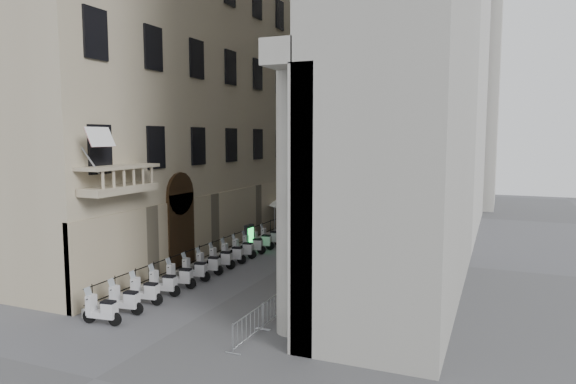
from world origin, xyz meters
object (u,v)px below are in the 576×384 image
object	(u,v)px
street_lamp	(285,181)
pedestrian_a	(365,216)
info_kiosk	(249,238)
scooter_0	(103,325)
pedestrian_b	(381,208)
security_tent	(299,200)

from	to	relation	value
street_lamp	pedestrian_a	size ratio (longest dim) A/B	4.62
info_kiosk	pedestrian_a	distance (m)	13.72
scooter_0	pedestrian_a	bearing A→B (deg)	-15.22
pedestrian_b	info_kiosk	bearing A→B (deg)	111.26
pedestrian_b	security_tent	bearing A→B (deg)	105.39
scooter_0	street_lamp	distance (m)	18.87
street_lamp	pedestrian_b	world-z (taller)	street_lamp
scooter_0	street_lamp	world-z (taller)	street_lamp
street_lamp	pedestrian_b	distance (m)	13.88
security_tent	pedestrian_b	distance (m)	11.20
scooter_0	info_kiosk	world-z (taller)	info_kiosk
scooter_0	pedestrian_b	size ratio (longest dim) A/B	0.81
pedestrian_a	security_tent	bearing A→B (deg)	61.10
info_kiosk	pedestrian_b	bearing A→B (deg)	79.90
pedestrian_a	scooter_0	bearing A→B (deg)	84.06
security_tent	pedestrian_b	xyz separation A→B (m)	(4.18, 10.23, -1.80)
street_lamp	info_kiosk	world-z (taller)	street_lamp
info_kiosk	scooter_0	bearing A→B (deg)	-81.63
scooter_0	info_kiosk	bearing A→B (deg)	-4.58
scooter_0	pedestrian_b	xyz separation A→B (m)	(4.49, 31.14, 0.92)
pedestrian_a	pedestrian_b	distance (m)	4.14
security_tent	street_lamp	distance (m)	3.01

